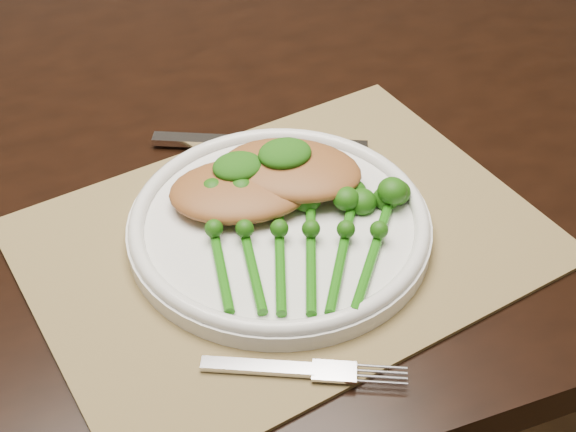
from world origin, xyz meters
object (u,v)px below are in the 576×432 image
object	(u,v)px
dining_table	(207,342)
chicken_fillet_left	(241,190)
placemat	(285,240)
broccolini_bundle	(295,253)
dinner_plate	(279,223)

from	to	relation	value
dining_table	chicken_fillet_left	world-z (taller)	chicken_fillet_left
placemat	chicken_fillet_left	xyz separation A→B (m)	(-0.03, 0.05, 0.03)
chicken_fillet_left	placemat	bearing A→B (deg)	-46.79
placemat	chicken_fillet_left	bearing A→B (deg)	109.18
chicken_fillet_left	broccolini_bundle	distance (m)	0.09
placemat	dinner_plate	distance (m)	0.02
chicken_fillet_left	broccolini_bundle	size ratio (longest dim) A/B	0.61
placemat	dinner_plate	size ratio (longest dim) A/B	1.63
dining_table	dinner_plate	bearing A→B (deg)	-78.20
broccolini_bundle	placemat	bearing A→B (deg)	103.16
dining_table	placemat	bearing A→B (deg)	-77.97
placemat	broccolini_bundle	distance (m)	0.05
dining_table	broccolini_bundle	bearing A→B (deg)	-81.26
dining_table	dinner_plate	distance (m)	0.44
placemat	dining_table	bearing A→B (deg)	90.94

